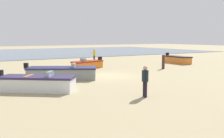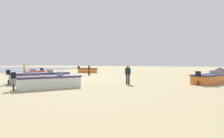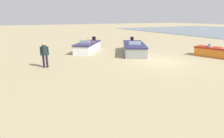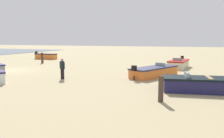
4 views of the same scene
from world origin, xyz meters
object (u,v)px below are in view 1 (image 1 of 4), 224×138
at_px(boat_orange_0, 178,60).
at_px(mooring_post_mid_beach, 163,62).
at_px(beach_walker_foreground, 94,54).
at_px(boat_orange_4, 88,64).
at_px(boat_grey_6, 62,73).
at_px(boat_white_2, 37,83).
at_px(beach_walker_distant, 145,79).

height_order(boat_orange_0, mooring_post_mid_beach, mooring_post_mid_beach).
height_order(boat_orange_0, beach_walker_foreground, beach_walker_foreground).
distance_m(boat_orange_4, beach_walker_foreground, 7.07).
distance_m(boat_orange_4, boat_grey_6, 6.76).
distance_m(boat_white_2, mooring_post_mid_beach, 14.16).
relative_size(boat_orange_0, beach_walker_foreground, 2.27).
relative_size(boat_orange_0, beach_walker_distant, 2.27).
xyz_separation_m(mooring_post_mid_beach, beach_walker_distant, (9.20, 8.73, 0.27)).
xyz_separation_m(boat_white_2, beach_walker_distant, (-4.31, 4.46, 0.51)).
relative_size(boat_white_2, mooring_post_mid_beach, 3.14).
height_order(mooring_post_mid_beach, beach_walker_distant, beach_walker_distant).
relative_size(boat_orange_0, boat_grey_6, 0.70).
relative_size(boat_grey_6, beach_walker_distant, 3.22).
bearing_deg(boat_white_2, beach_walker_foreground, 179.45).
xyz_separation_m(boat_grey_6, mooring_post_mid_beach, (-10.76, -0.93, 0.23)).
bearing_deg(mooring_post_mid_beach, boat_grey_6, 4.93).
height_order(boat_orange_0, boat_grey_6, boat_grey_6).
xyz_separation_m(boat_orange_4, beach_walker_distant, (2.96, 12.83, 0.55)).
xyz_separation_m(boat_orange_0, boat_white_2, (18.74, 7.50, -0.00)).
xyz_separation_m(boat_orange_0, boat_grey_6, (16.00, 4.16, 0.01)).
xyz_separation_m(boat_white_2, boat_grey_6, (-2.74, -3.33, 0.01)).
bearing_deg(beach_walker_distant, boat_grey_6, 25.72).
bearing_deg(beach_walker_foreground, mooring_post_mid_beach, -125.83).
bearing_deg(boat_white_2, mooring_post_mid_beach, 144.73).
distance_m(boat_orange_4, mooring_post_mid_beach, 7.47).
distance_m(boat_orange_0, boat_orange_4, 11.51).
xyz_separation_m(boat_orange_0, beach_walker_distant, (14.43, 11.96, 0.51)).
bearing_deg(beach_walker_foreground, boat_grey_6, -176.67).
bearing_deg(boat_orange_0, beach_walker_foreground, -41.23).
height_order(boat_orange_4, mooring_post_mid_beach, mooring_post_mid_beach).
bearing_deg(mooring_post_mid_beach, boat_white_2, 17.52).
relative_size(boat_orange_0, mooring_post_mid_beach, 2.68).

